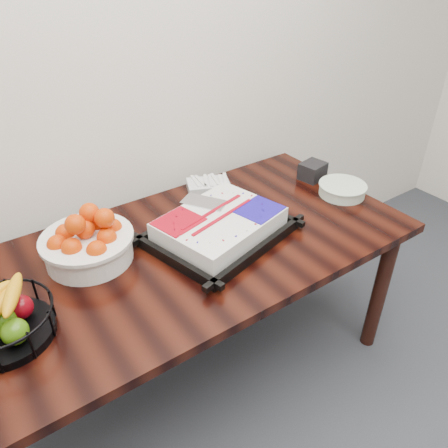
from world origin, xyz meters
TOP-DOWN VIEW (x-y plane):
  - table at (0.00, 2.00)m, footprint 1.80×0.90m
  - cake_tray at (0.12, 1.98)m, footprint 0.61×0.53m
  - tangerine_bowl at (-0.36, 2.14)m, footprint 0.34×0.34m
  - fruit_basket at (-0.71, 1.92)m, footprint 0.31×0.31m
  - plate_stack at (0.80, 1.93)m, footprint 0.22×0.22m
  - fork_bag at (0.30, 2.33)m, footprint 0.23×0.20m
  - napkin_box at (0.80, 2.13)m, footprint 0.14×0.12m

SIDE VIEW (x-z plane):
  - table at x=0.00m, z-range 0.29..1.04m
  - plate_stack at x=0.80m, z-range 0.75..0.80m
  - fork_bag at x=0.30m, z-range 0.75..0.81m
  - napkin_box at x=0.80m, z-range 0.75..0.84m
  - cake_tray at x=0.12m, z-range 0.75..0.85m
  - fruit_basket at x=-0.71m, z-range 0.74..0.90m
  - tangerine_bowl at x=-0.36m, z-range 0.74..0.95m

